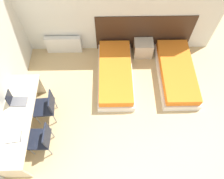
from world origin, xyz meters
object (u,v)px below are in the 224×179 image
chair_near_laptop (46,106)px  bed_near_door (176,73)px  bed_near_window (115,74)px  laptop (16,100)px  nightstand (143,48)px  chair_near_notebook (42,138)px

chair_near_laptop → bed_near_door: bearing=14.6°
bed_near_window → laptop: bearing=-153.0°
nightstand → laptop: laptop is taller
bed_near_window → chair_near_laptop: 1.86m
bed_near_window → chair_near_notebook: chair_near_notebook is taller
bed_near_door → chair_near_laptop: size_ratio=2.30×
nightstand → laptop: 3.42m
bed_near_door → laptop: bearing=-163.8°
bed_near_window → chair_near_laptop: bearing=-146.1°
chair_near_laptop → chair_near_notebook: (0.00, -0.72, 0.00)m
bed_near_window → chair_near_notebook: 2.33m
bed_near_window → laptop: 2.39m
chair_near_laptop → chair_near_notebook: bearing=-93.9°
bed_near_door → nightstand: (-0.77, 0.78, 0.04)m
bed_near_door → nightstand: bearing=134.5°
chair_near_notebook → bed_near_door: bearing=30.3°
bed_near_window → bed_near_door: same height
bed_near_door → laptop: (-3.60, -1.05, 0.63)m
bed_near_window → chair_near_notebook: size_ratio=2.30×
nightstand → laptop: size_ratio=1.44×
nightstand → laptop: bearing=-147.1°
bed_near_window → chair_near_notebook: bearing=-131.1°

